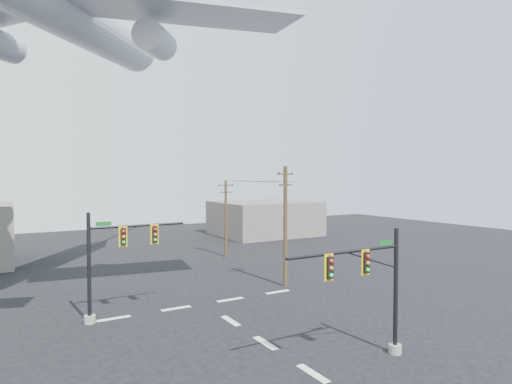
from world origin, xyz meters
TOP-DOWN VIEW (x-y plane):
  - ground at (0.00, 0.00)m, footprint 120.00×120.00m
  - lane_markings at (0.00, 5.33)m, footprint 14.00×21.20m
  - signal_mast_near at (3.39, -0.36)m, footprint 6.81×0.68m
  - signal_mast_far at (-6.14, 11.82)m, footprint 6.20×0.73m
  - utility_pole_a at (7.50, 13.18)m, footprint 1.85×0.73m
  - utility_pole_b at (9.07, 26.98)m, footprint 1.66×0.56m
  - power_lines at (8.29, 20.08)m, footprint 3.20×13.80m
  - airliner at (-7.28, 15.92)m, footprint 25.48×28.22m
  - building_right at (22.00, 40.00)m, footprint 14.00×12.00m

SIDE VIEW (x-z plane):
  - ground at x=0.00m, z-range 0.00..0.00m
  - lane_markings at x=0.00m, z-range 0.01..0.01m
  - building_right at x=22.00m, z-range 0.00..5.00m
  - signal_mast_near at x=3.39m, z-range 0.27..6.46m
  - signal_mast_far at x=-6.14m, z-range 0.23..6.83m
  - utility_pole_b at x=9.07m, z-range 0.19..8.54m
  - utility_pole_a at x=7.50m, z-range 0.22..9.77m
  - power_lines at x=8.29m, z-range 8.28..8.31m
  - airliner at x=-7.28m, z-range 15.02..23.28m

